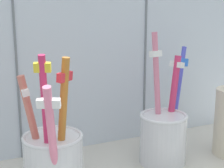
{
  "coord_description": "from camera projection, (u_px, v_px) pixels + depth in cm",
  "views": [
    {
      "loc": [
        -17.84,
        -39.22,
        24.99
      ],
      "look_at": [
        0.0,
        0.84,
        14.77
      ],
      "focal_mm": 54.66,
      "sensor_mm": 36.0,
      "label": 1
    }
  ],
  "objects": [
    {
      "name": "toothbrush_cup_left",
      "position": [
        53.0,
        155.0,
        0.43
      ],
      "size": [
        7.78,
        10.32,
        17.67
      ],
      "color": "silver",
      "rests_on": "counter_slab"
    },
    {
      "name": "toothbrush_cup_right",
      "position": [
        163.0,
        133.0,
        0.5
      ],
      "size": [
        10.08,
        8.17,
        19.24
      ],
      "color": "silver",
      "rests_on": "counter_slab"
    },
    {
      "name": "tile_wall_back",
      "position": [
        83.0,
        21.0,
        0.53
      ],
      "size": [
        64.0,
        2.2,
        45.0
      ],
      "color": "silver",
      "rests_on": "ground"
    }
  ]
}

